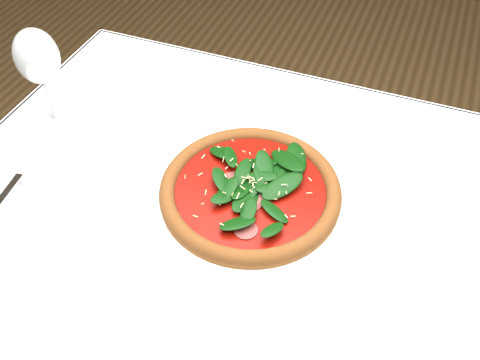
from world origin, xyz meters
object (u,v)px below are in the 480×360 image
at_px(pizza, 250,189).
at_px(napkin, 4,200).
at_px(wine_glass, 37,58).
at_px(plate, 250,197).

bearing_deg(pizza, napkin, -157.98).
relative_size(pizza, napkin, 2.97).
bearing_deg(wine_glass, napkin, -77.57).
height_order(plate, napkin, plate).
xyz_separation_m(wine_glass, napkin, (0.05, -0.22, -0.14)).
bearing_deg(pizza, plate, -45.00).
height_order(pizza, napkin, pizza).
distance_m(pizza, napkin, 0.43).
bearing_deg(napkin, plate, 22.02).
relative_size(plate, wine_glass, 1.79).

